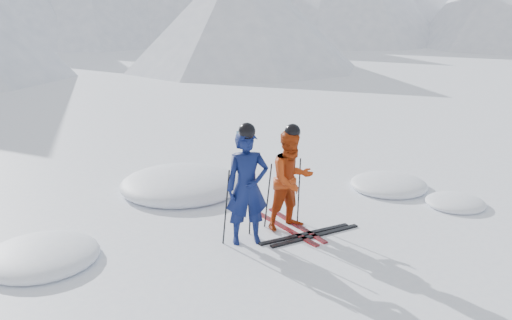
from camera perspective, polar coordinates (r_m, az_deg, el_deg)
ground at (r=10.07m, az=8.01°, el=-5.36°), size 160.00×160.00×0.00m
skier_blue at (r=8.41m, az=-0.93°, el=-2.91°), size 0.79×0.68×1.84m
skier_red at (r=9.01m, az=3.77°, el=-2.12°), size 0.88×0.71×1.69m
pole_blue_left at (r=8.47m, az=-3.17°, el=-5.00°), size 0.12×0.09×1.22m
pole_blue_right at (r=8.84m, az=-0.55°, el=-4.05°), size 0.12×0.07×1.22m
pole_red_left at (r=9.10m, az=1.27°, el=-3.77°), size 0.11×0.09×1.12m
pole_red_right at (r=9.39m, az=4.54°, el=-3.18°), size 0.11×0.08×1.12m
ski_worn_left at (r=9.23m, az=3.10°, el=-7.16°), size 0.19×1.70×0.03m
ski_worn_right at (r=9.37m, az=4.24°, el=-6.81°), size 0.30×1.70×0.03m
ski_loose_a at (r=9.02m, az=5.17°, el=-7.77°), size 1.69×0.35×0.03m
ski_loose_b at (r=8.99m, az=6.29°, el=-7.92°), size 1.70×0.29×0.03m
snow_lumps at (r=10.53m, az=-4.93°, el=-4.28°), size 8.33×5.66×0.55m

